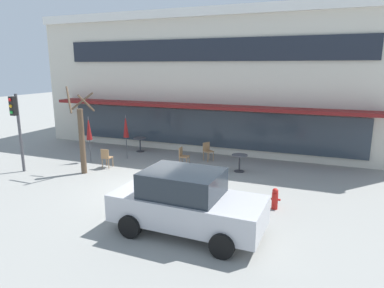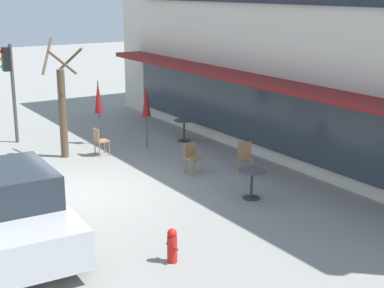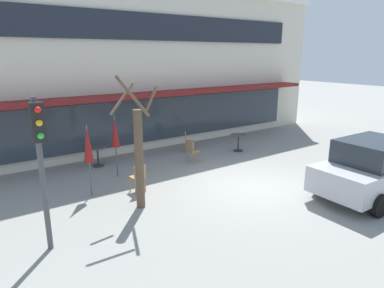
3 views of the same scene
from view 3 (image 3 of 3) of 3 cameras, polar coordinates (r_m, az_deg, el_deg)
The scene contains 13 objects.
ground_plane at distance 11.38m, azimuth 9.60°, elevation -7.16°, with size 80.00×80.00×0.00m, color gray.
building_facade at distance 18.94m, azimuth -12.12°, elevation 12.90°, with size 19.93×9.10×7.38m.
cafe_table_near_wall at distance 13.64m, azimuth -15.45°, elevation -1.49°, with size 0.70×0.70×0.76m.
cafe_table_streetside at distance 15.33m, azimuth 7.74°, elevation 0.69°, with size 0.70×0.70×0.76m.
patio_umbrella_green_folded at distance 10.55m, azimuth -16.98°, elevation -0.06°, with size 0.28×0.28×2.20m.
patio_umbrella_cream_folded at distance 12.02m, azimuth -12.70°, elevation 2.00°, with size 0.28×0.28×2.20m.
cafe_chair_0 at distance 10.83m, azimuth -8.90°, elevation -5.31°, with size 0.41×0.41×0.89m.
cafe_chair_1 at distance 13.60m, azimuth 0.01°, elevation -0.94°, with size 0.42×0.42×0.89m.
cafe_chair_2 at distance 15.08m, azimuth -0.70°, elevation 0.64°, with size 0.55×0.55×0.89m.
parked_sedan at distance 11.74m, azimuth 28.09°, elevation -3.51°, with size 4.25×2.11×1.76m.
street_tree at distance 9.44m, azimuth -8.88°, elevation -1.42°, with size 1.19×1.31×3.71m.
traffic_light_pole at distance 7.66m, azimuth -23.96°, elevation -1.03°, with size 0.26×0.44×3.40m.
fire_hydrant at distance 14.77m, azimuth 23.00°, elevation -1.57°, with size 0.36×0.20×0.71m.
Camera 3 is at (-7.55, -7.40, 4.22)m, focal length 32.00 mm.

